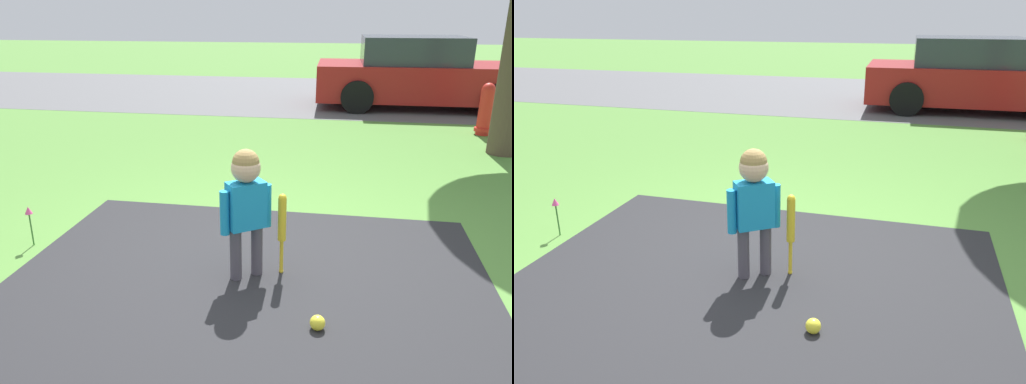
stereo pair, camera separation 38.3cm
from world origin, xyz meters
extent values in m
plane|color=#518438|center=(0.00, 0.00, 0.00)|extent=(60.00, 60.00, 0.00)
cube|color=#59595B|center=(0.00, 8.50, 0.00)|extent=(40.00, 6.00, 0.01)
cylinder|color=#4C4751|center=(-0.10, -0.34, 0.19)|extent=(0.08, 0.08, 0.39)
cylinder|color=#4C4751|center=(0.03, -0.24, 0.19)|extent=(0.08, 0.08, 0.39)
cube|color=#198CC6|center=(-0.04, -0.29, 0.56)|extent=(0.29, 0.27, 0.33)
cylinder|color=#198CC6|center=(-0.17, -0.38, 0.52)|extent=(0.06, 0.06, 0.31)
cylinder|color=#198CC6|center=(0.09, -0.19, 0.52)|extent=(0.06, 0.06, 0.31)
sphere|color=#D8AD8C|center=(-0.04, -0.29, 0.82)|extent=(0.20, 0.20, 0.20)
sphere|color=#997A47|center=(-0.04, -0.29, 0.86)|extent=(0.19, 0.19, 0.19)
sphere|color=yellow|center=(0.21, -0.20, 0.02)|extent=(0.03, 0.03, 0.03)
cylinder|color=yellow|center=(0.21, -0.20, 0.13)|extent=(0.03, 0.03, 0.27)
cylinder|color=yellow|center=(0.21, -0.20, 0.43)|extent=(0.06, 0.06, 0.32)
sphere|color=yellow|center=(0.21, -0.20, 0.59)|extent=(0.06, 0.06, 0.06)
sphere|color=yellow|center=(0.51, -0.85, 0.05)|extent=(0.09, 0.09, 0.09)
cylinder|color=red|center=(2.77, 4.75, 0.35)|extent=(0.20, 0.20, 0.71)
sphere|color=red|center=(2.77, 4.75, 0.71)|extent=(0.19, 0.19, 0.19)
cylinder|color=red|center=(2.77, 4.75, 0.09)|extent=(0.26, 0.26, 0.06)
cylinder|color=red|center=(2.88, 4.75, 0.43)|extent=(0.09, 0.07, 0.07)
cube|color=maroon|center=(2.09, 7.17, 0.52)|extent=(4.12, 1.91, 0.69)
cube|color=#2D333D|center=(1.88, 7.16, 1.12)|extent=(1.99, 1.65, 0.52)
cylinder|color=black|center=(3.34, 8.11, 0.31)|extent=(0.62, 0.19, 0.62)
cylinder|color=black|center=(3.37, 6.26, 0.31)|extent=(0.62, 0.19, 0.62)
cylinder|color=black|center=(0.81, 8.07, 0.31)|extent=(0.62, 0.19, 0.62)
cylinder|color=black|center=(0.84, 6.22, 0.31)|extent=(0.62, 0.19, 0.62)
cylinder|color=#38702D|center=(-1.87, -0.08, 0.14)|extent=(0.01, 0.01, 0.28)
cone|color=#E54C8C|center=(-1.87, -0.08, 0.31)|extent=(0.06, 0.06, 0.06)
camera|label=1|loc=(0.58, -3.44, 1.81)|focal=35.00mm
camera|label=2|loc=(0.96, -3.35, 1.81)|focal=35.00mm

